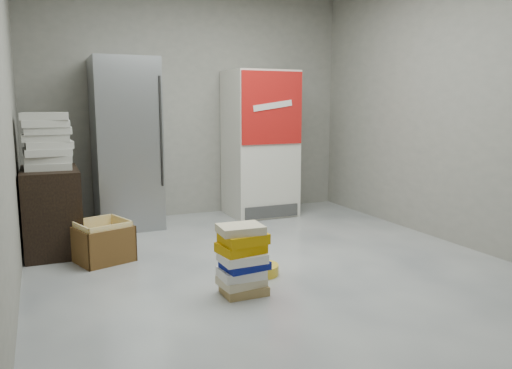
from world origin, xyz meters
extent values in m
plane|color=silver|center=(0.00, 0.00, 0.00)|extent=(5.00, 5.00, 0.00)
cube|color=gray|center=(0.00, 2.50, 1.40)|extent=(4.00, 0.04, 2.80)
cube|color=gray|center=(-2.00, 0.00, 1.40)|extent=(0.04, 5.00, 2.80)
cube|color=gray|center=(2.00, 0.00, 1.40)|extent=(0.04, 5.00, 2.80)
cube|color=#9C9EA3|center=(-0.90, 2.13, 0.95)|extent=(0.70, 0.70, 1.90)
cylinder|color=#333333|center=(-0.58, 1.77, 1.10)|extent=(0.02, 0.02, 1.19)
cube|color=silver|center=(0.75, 2.13, 0.90)|extent=(0.80, 0.70, 1.80)
cube|color=red|center=(0.75, 1.77, 1.35)|extent=(0.78, 0.02, 0.85)
cube|color=white|center=(0.75, 1.75, 1.38)|extent=(0.50, 0.01, 0.14)
cube|color=#3F3F3F|center=(0.75, 1.77, 0.10)|extent=(0.70, 0.02, 0.15)
cube|color=black|center=(-1.73, 1.40, 0.40)|extent=(0.50, 0.80, 0.80)
cube|color=beige|center=(-1.73, 1.40, 0.83)|extent=(0.42, 0.42, 0.06)
cube|color=beige|center=(-1.72, 1.41, 0.90)|extent=(0.41, 0.41, 0.06)
cube|color=beige|center=(-1.73, 1.39, 0.96)|extent=(0.42, 0.42, 0.06)
cube|color=beige|center=(-1.72, 1.40, 1.03)|extent=(0.42, 0.42, 0.06)
cube|color=beige|center=(-1.73, 1.41, 1.09)|extent=(0.41, 0.41, 0.06)
cube|color=beige|center=(-1.72, 1.40, 1.16)|extent=(0.40, 0.40, 0.06)
cube|color=beige|center=(-1.73, 1.39, 1.22)|extent=(0.41, 0.41, 0.06)
cube|color=beige|center=(-1.73, 1.40, 1.29)|extent=(0.43, 0.43, 0.06)
cube|color=#9E814D|center=(-0.47, -0.32, 0.03)|extent=(0.32, 0.25, 0.07)
cube|color=beige|center=(-0.49, -0.31, 0.10)|extent=(0.34, 0.28, 0.06)
cube|color=white|center=(-0.49, -0.32, 0.16)|extent=(0.32, 0.25, 0.07)
cube|color=navy|center=(-0.47, -0.33, 0.23)|extent=(0.34, 0.28, 0.06)
cube|color=white|center=(-0.49, -0.35, 0.29)|extent=(0.32, 0.26, 0.07)
cube|color=#C79008|center=(-0.49, -0.32, 0.36)|extent=(0.35, 0.29, 0.07)
cube|color=#C79008|center=(-0.48, -0.33, 0.43)|extent=(0.34, 0.28, 0.07)
cube|color=beige|center=(-0.49, -0.32, 0.50)|extent=(0.33, 0.26, 0.06)
cube|color=beige|center=(-0.05, 0.76, 0.03)|extent=(0.43, 0.39, 0.05)
cube|color=white|center=(-0.05, 0.77, 0.08)|extent=(0.44, 0.41, 0.06)
cube|color=beige|center=(-0.04, 0.76, 0.13)|extent=(0.43, 0.38, 0.05)
cube|color=yellow|center=(-1.34, 0.93, 0.01)|extent=(0.54, 0.54, 0.01)
cube|color=brown|center=(-1.41, 1.14, 0.16)|extent=(0.43, 0.15, 0.32)
cube|color=brown|center=(-1.27, 0.72, 0.16)|extent=(0.43, 0.15, 0.32)
cube|color=brown|center=(-1.54, 0.86, 0.16)|extent=(0.15, 0.43, 0.32)
cube|color=brown|center=(-1.13, 1.00, 0.16)|extent=(0.15, 0.43, 0.32)
cube|color=yellow|center=(-1.40, 1.12, 0.18)|extent=(0.40, 0.14, 0.37)
cube|color=yellow|center=(-1.27, 0.74, 0.18)|extent=(0.40, 0.14, 0.37)
cube|color=yellow|center=(-1.53, 0.87, 0.18)|extent=(0.14, 0.40, 0.37)
cube|color=yellow|center=(-1.15, 1.00, 0.18)|extent=(0.14, 0.40, 0.37)
cylinder|color=gold|center=(-0.19, 0.02, 0.04)|extent=(0.34, 0.34, 0.08)
camera|label=1|loc=(-1.80, -3.60, 1.40)|focal=35.00mm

